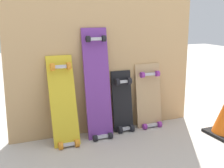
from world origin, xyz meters
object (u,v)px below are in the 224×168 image
at_px(skateboard_yellow, 64,105).
at_px(skateboard_black, 123,105).
at_px(skateboard_natural, 149,100).
at_px(skateboard_purple, 98,88).

height_order(skateboard_yellow, skateboard_black, skateboard_yellow).
distance_m(skateboard_yellow, skateboard_natural, 0.79).
xyz_separation_m(skateboard_black, skateboard_natural, (0.26, 0.00, 0.02)).
bearing_deg(skateboard_purple, skateboard_natural, 4.01).
height_order(skateboard_black, skateboard_natural, skateboard_natural).
bearing_deg(skateboard_natural, skateboard_black, -178.98).
relative_size(skateboard_yellow, skateboard_black, 1.28).
bearing_deg(skateboard_black, skateboard_natural, 1.02).
xyz_separation_m(skateboard_purple, skateboard_natural, (0.49, 0.03, -0.16)).
relative_size(skateboard_black, skateboard_natural, 0.92).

